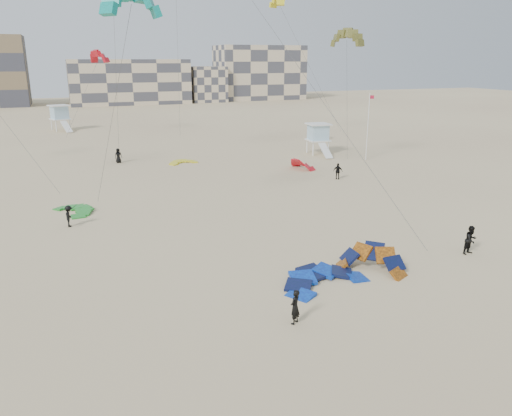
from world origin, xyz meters
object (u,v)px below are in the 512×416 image
object	(u,v)px
kite_ground_orange	(370,270)
kite_ground_blue	(323,283)
lifeguard_tower_near	(318,139)
kitesurfer_main	(295,307)

from	to	relation	value
kite_ground_orange	kite_ground_blue	bearing A→B (deg)	-125.76
kite_ground_blue	lifeguard_tower_near	size ratio (longest dim) A/B	0.88
kite_ground_blue	lifeguard_tower_near	distance (m)	40.02
kitesurfer_main	kite_ground_blue	bearing A→B (deg)	-172.12
kite_ground_orange	kitesurfer_main	xyz separation A→B (m)	(-6.84, -4.01, 0.86)
kitesurfer_main	lifeguard_tower_near	bearing A→B (deg)	-156.51
kite_ground_orange	lifeguard_tower_near	size ratio (longest dim) A/B	0.71
kite_ground_blue	kitesurfer_main	xyz separation A→B (m)	(-3.39, -3.44, 0.86)
kite_ground_blue	lifeguard_tower_near	xyz separation A→B (m)	(18.22, 35.58, 1.98)
kite_ground_blue	lifeguard_tower_near	bearing A→B (deg)	49.74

